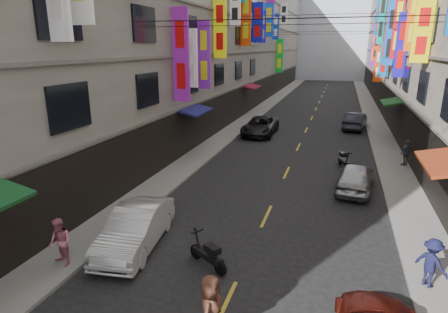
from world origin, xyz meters
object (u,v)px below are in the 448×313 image
Objects in this scene: scooter_crossing at (208,255)px; scooter_far_right at (344,160)px; pedestrian_lfar at (60,242)px; pedestrian_rfar at (406,153)px; pedestrian_crossing at (211,311)px; car_left_far at (260,126)px; car_right_mid at (355,177)px; car_left_mid at (136,228)px; car_right_far at (355,121)px; pedestrian_rnear at (431,263)px.

scooter_far_right is at bearing 14.11° from scooter_crossing.
scooter_far_right is 1.09× the size of pedestrian_lfar.
pedestrian_rfar reaches higher than scooter_far_right.
pedestrian_lfar is 5.88m from pedestrian_crossing.
scooter_far_right is 9.67m from car_left_far.
car_left_far is at bearing -50.11° from car_right_mid.
car_right_mid is 2.24× the size of pedestrian_crossing.
pedestrian_crossing is (-3.04, -15.38, 0.47)m from scooter_far_right.
scooter_crossing and scooter_far_right have the same top height.
pedestrian_rfar reaches higher than car_left_far.
car_left_mid reaches higher than car_right_far.
scooter_crossing is at bearing 15.94° from pedestrian_rfar.
car_left_far is (-6.57, 7.09, 0.28)m from scooter_far_right.
pedestrian_rnear reaches higher than scooter_crossing.
scooter_crossing is 1.00× the size of pedestrian_rfar.
car_left_mid is (-7.10, -11.85, 0.29)m from scooter_far_right.
pedestrian_lfar is 19.26m from pedestrian_rfar.
pedestrian_lfar is (-2.13, -20.87, 0.20)m from car_left_far.
car_left_far is at bearing 39.88° from scooter_crossing.
pedestrian_rnear is at bearing -49.98° from scooter_crossing.
car_left_mid reaches higher than car_left_far.
pedestrian_rnear is 0.97× the size of pedestrian_rfar.
scooter_crossing is 0.90× the size of scooter_far_right.
car_left_far is 22.75m from pedestrian_crossing.
car_right_far is at bearing -120.44° from pedestrian_rfar.
car_right_far is at bearing -43.21° from pedestrian_rnear.
pedestrian_crossing is (-3.94, -27.05, 0.18)m from car_right_far.
pedestrian_rfar is (12.20, 14.91, -0.02)m from pedestrian_lfar.
car_left_far reaches higher than scooter_crossing.
scooter_far_right is 13.82m from car_left_mid.
car_right_mid is 0.92× the size of car_right_far.
car_left_mid is at bearing 113.83° from scooter_crossing.
scooter_far_right is 15.68m from pedestrian_crossing.
car_left_far is 12.92m from car_right_mid.
car_right_mid is at bearing 97.84° from car_right_far.
pedestrian_crossing is at bearing 61.73° from scooter_far_right.
pedestrian_crossing reaches higher than scooter_crossing.
car_left_far is at bearing -21.16° from pedestrian_rnear.
car_right_far is at bearing 63.43° from car_left_mid.
pedestrian_rnear is 12.67m from pedestrian_rfar.
scooter_crossing is 0.98× the size of pedestrian_lfar.
scooter_crossing is 13.01m from scooter_far_right.
car_left_far is 3.41× the size of pedestrian_rnear.
car_left_mid is 0.86× the size of car_left_far.
scooter_crossing is 6.69m from pedestrian_rnear.
car_right_mid reaches higher than scooter_far_right.
car_right_mid is at bearing -33.38° from pedestrian_rnear.
scooter_crossing is 1.04× the size of pedestrian_rnear.
pedestrian_rfar is 17.76m from pedestrian_crossing.
car_left_far is at bearing -74.93° from pedestrian_rfar.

